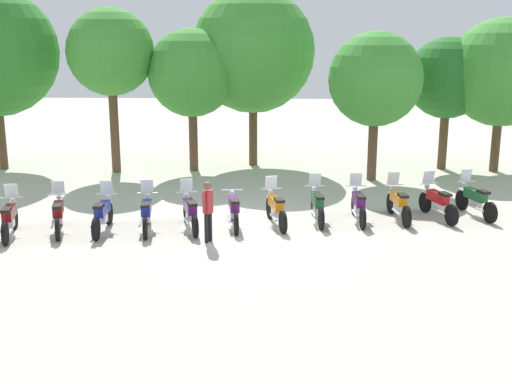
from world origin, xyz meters
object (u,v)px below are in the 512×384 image
(motorcycle_10, at_px, (437,202))
(tree_5, at_px, (447,78))
(motorcycle_3, at_px, (147,213))
(motorcycle_1, at_px, (58,214))
(tree_4, at_px, (375,80))
(motorcycle_7, at_px, (317,205))
(motorcycle_2, at_px, (103,214))
(tree_6, at_px, (502,73))
(motorcycle_6, at_px, (276,208))
(tree_3, at_px, (253,51))
(motorcycle_11, at_px, (475,200))
(motorcycle_5, at_px, (234,210))
(tree_2, at_px, (192,73))
(motorcycle_4, at_px, (190,212))
(person_0, at_px, (208,207))
(motorcycle_8, at_px, (358,205))
(motorcycle_0, at_px, (9,218))
(tree_1, at_px, (110,53))
(motorcycle_9, at_px, (398,203))

(motorcycle_10, xyz_separation_m, tree_5, (1.96, 7.71, 3.26))
(motorcycle_3, height_order, tree_5, tree_5)
(motorcycle_1, distance_m, tree_5, 16.54)
(tree_4, bearing_deg, motorcycle_7, -112.08)
(motorcycle_2, height_order, tree_6, tree_6)
(motorcycle_6, height_order, motorcycle_7, same)
(tree_3, xyz_separation_m, tree_4, (4.75, -2.80, -0.98))
(motorcycle_2, relative_size, motorcycle_10, 1.03)
(motorcycle_3, height_order, motorcycle_7, same)
(motorcycle_1, xyz_separation_m, motorcycle_11, (12.32, 2.25, 0.00))
(motorcycle_5, bearing_deg, tree_2, 6.94)
(motorcycle_10, xyz_separation_m, tree_2, (-8.46, 6.89, 3.48))
(motorcycle_3, bearing_deg, motorcycle_6, -87.80)
(motorcycle_1, bearing_deg, motorcycle_5, -97.60)
(motorcycle_2, bearing_deg, motorcycle_4, -83.84)
(person_0, bearing_deg, tree_2, 130.06)
(motorcycle_7, height_order, motorcycle_8, same)
(motorcycle_0, distance_m, motorcycle_11, 13.81)
(person_0, distance_m, tree_5, 13.79)
(motorcycle_4, distance_m, motorcycle_6, 2.52)
(motorcycle_3, distance_m, motorcycle_6, 3.76)
(motorcycle_2, relative_size, motorcycle_6, 1.02)
(motorcycle_1, height_order, motorcycle_2, same)
(motorcycle_8, relative_size, motorcycle_10, 1.03)
(motorcycle_1, height_order, motorcycle_11, same)
(motorcycle_2, height_order, motorcycle_7, same)
(motorcycle_3, height_order, motorcycle_5, motorcycle_3)
(motorcycle_10, bearing_deg, motorcycle_4, 84.04)
(tree_6, bearing_deg, motorcycle_6, -137.44)
(motorcycle_7, bearing_deg, motorcycle_4, 98.65)
(tree_1, distance_m, tree_4, 10.42)
(motorcycle_9, xyz_separation_m, tree_1, (-10.39, 6.65, 4.30))
(motorcycle_3, relative_size, person_0, 1.30)
(motorcycle_9, height_order, tree_4, tree_4)
(motorcycle_10, height_order, tree_5, tree_5)
(motorcycle_9, height_order, tree_2, tree_2)
(motorcycle_4, relative_size, motorcycle_5, 0.97)
(motorcycle_5, xyz_separation_m, motorcycle_9, (4.93, 0.92, 0.01))
(tree_2, distance_m, tree_3, 2.86)
(person_0, bearing_deg, motorcycle_2, -164.87)
(motorcycle_5, relative_size, tree_3, 0.29)
(tree_4, bearing_deg, tree_2, 168.07)
(person_0, relative_size, tree_6, 0.27)
(motorcycle_3, bearing_deg, motorcycle_1, 87.31)
(motorcycle_3, height_order, motorcycle_10, same)
(motorcycle_7, bearing_deg, motorcycle_1, 95.15)
(motorcycle_5, bearing_deg, motorcycle_2, 91.33)
(motorcycle_4, xyz_separation_m, tree_5, (9.35, 9.17, 3.26))
(motorcycle_2, height_order, motorcycle_10, same)
(motorcycle_7, bearing_deg, motorcycle_0, 96.44)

